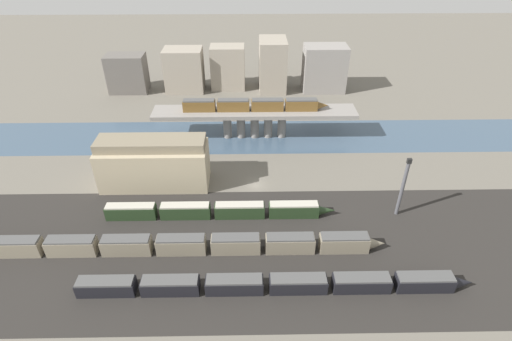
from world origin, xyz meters
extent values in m
plane|color=#666056|center=(0.00, 0.00, 0.00)|extent=(400.00, 400.00, 0.00)
cube|color=#282623|center=(0.00, -24.00, 0.00)|extent=(280.00, 42.00, 0.01)
cube|color=#3D5166|center=(0.00, 27.02, 0.00)|extent=(320.00, 21.83, 0.01)
cube|color=gray|center=(0.00, 27.02, 8.76)|extent=(63.88, 9.17, 1.21)
cylinder|color=gray|center=(-8.73, 27.02, 4.08)|extent=(2.64, 2.64, 8.15)
cylinder|color=gray|center=(-4.37, 27.02, 4.08)|extent=(2.64, 2.64, 8.15)
cylinder|color=gray|center=(0.00, 27.02, 4.08)|extent=(2.64, 2.64, 8.15)
cylinder|color=gray|center=(4.37, 27.02, 4.08)|extent=(2.64, 2.64, 8.15)
cylinder|color=gray|center=(8.73, 27.02, 4.08)|extent=(2.64, 2.64, 8.15)
cube|color=brown|center=(-17.21, 27.02, 11.01)|extent=(9.97, 2.76, 3.29)
cube|color=#4C4C4C|center=(-17.21, 27.02, 12.85)|extent=(9.57, 2.54, 0.40)
cube|color=brown|center=(-6.62, 27.02, 11.01)|extent=(9.97, 2.76, 3.29)
cube|color=#4C4C4C|center=(-6.62, 27.02, 12.85)|extent=(9.57, 2.54, 0.40)
cube|color=brown|center=(3.97, 27.02, 11.01)|extent=(9.97, 2.76, 3.29)
cube|color=#4C4C4C|center=(3.97, 27.02, 12.85)|extent=(9.57, 2.54, 0.40)
cube|color=brown|center=(14.56, 27.02, 11.01)|extent=(9.97, 2.76, 3.29)
cube|color=#4C4C4C|center=(14.56, 27.02, 12.85)|extent=(9.57, 2.54, 0.40)
cone|color=brown|center=(21.29, 27.02, 10.84)|extent=(3.49, 2.49, 2.49)
cube|color=black|center=(-29.65, -35.13, 1.51)|extent=(11.24, 3.08, 3.02)
cube|color=#4C4C4C|center=(-29.65, -35.13, 3.22)|extent=(10.79, 2.83, 0.40)
cube|color=black|center=(-17.24, -35.13, 1.51)|extent=(11.24, 3.08, 3.02)
cube|color=#4C4C4C|center=(-17.24, -35.13, 3.22)|extent=(10.79, 2.83, 0.40)
cube|color=black|center=(-4.84, -35.13, 1.51)|extent=(11.24, 3.08, 3.02)
cube|color=#4C4C4C|center=(-4.84, -35.13, 3.22)|extent=(10.79, 2.83, 0.40)
cube|color=black|center=(7.56, -35.13, 1.51)|extent=(11.24, 3.08, 3.02)
cube|color=#4C4C4C|center=(7.56, -35.13, 3.22)|extent=(10.79, 2.83, 0.40)
cube|color=black|center=(19.97, -35.13, 1.51)|extent=(11.24, 3.08, 3.02)
cube|color=#4C4C4C|center=(19.97, -35.13, 3.22)|extent=(10.79, 2.83, 0.40)
cube|color=black|center=(32.37, -35.13, 1.51)|extent=(11.24, 3.08, 3.02)
cube|color=#4C4C4C|center=(32.37, -35.13, 3.22)|extent=(10.79, 2.83, 0.40)
cone|color=black|center=(39.95, -35.13, 1.36)|extent=(3.93, 2.72, 2.72)
cube|color=gray|center=(-51.86, -24.40, 1.87)|extent=(10.59, 3.04, 3.74)
cube|color=#4C4C4C|center=(-51.86, -24.40, 3.94)|extent=(10.16, 2.80, 0.40)
cube|color=gray|center=(-40.10, -24.40, 1.87)|extent=(10.59, 3.04, 3.74)
cube|color=#4C4C4C|center=(-40.10, -24.40, 3.94)|extent=(10.16, 2.80, 0.40)
cube|color=gray|center=(-28.35, -24.40, 1.87)|extent=(10.59, 3.04, 3.74)
cube|color=#4C4C4C|center=(-28.35, -24.40, 3.94)|extent=(10.16, 2.80, 0.40)
cube|color=gray|center=(-16.59, -24.40, 1.87)|extent=(10.59, 3.04, 3.74)
cube|color=#4C4C4C|center=(-16.59, -24.40, 3.94)|extent=(10.16, 2.80, 0.40)
cube|color=gray|center=(-4.83, -24.40, 1.87)|extent=(10.59, 3.04, 3.74)
cube|color=#4C4C4C|center=(-4.83, -24.40, 3.94)|extent=(10.16, 2.80, 0.40)
cube|color=gray|center=(6.92, -24.40, 1.87)|extent=(10.59, 3.04, 3.74)
cube|color=#4C4C4C|center=(6.92, -24.40, 3.94)|extent=(10.16, 2.80, 0.40)
cube|color=gray|center=(18.68, -24.40, 1.87)|extent=(10.59, 3.04, 3.74)
cube|color=#4C4C4C|center=(18.68, -24.40, 3.94)|extent=(10.16, 2.80, 0.40)
cone|color=gray|center=(25.83, -24.40, 1.68)|extent=(3.71, 2.74, 2.74)
cube|color=#23381E|center=(-30.24, -12.81, 1.69)|extent=(11.95, 2.65, 3.38)
cube|color=#B7B2A3|center=(-30.24, -12.81, 3.58)|extent=(11.47, 2.43, 0.40)
cube|color=#23381E|center=(-17.21, -12.81, 1.69)|extent=(11.95, 2.65, 3.38)
cube|color=#B7B2A3|center=(-17.21, -12.81, 3.58)|extent=(11.47, 2.43, 0.40)
cube|color=#23381E|center=(-4.18, -12.81, 1.69)|extent=(11.95, 2.65, 3.38)
cube|color=#B7B2A3|center=(-4.18, -12.81, 3.58)|extent=(11.47, 2.43, 0.40)
cube|color=#23381E|center=(8.85, -12.81, 1.69)|extent=(11.95, 2.65, 3.38)
cube|color=#B7B2A3|center=(8.85, -12.81, 3.58)|extent=(11.47, 2.43, 0.40)
cone|color=#23381E|center=(16.91, -12.81, 1.52)|extent=(4.18, 2.38, 2.38)
cube|color=tan|center=(-26.89, 1.48, 5.60)|extent=(28.26, 10.46, 11.19)
cube|color=#7C725C|center=(-26.89, 1.48, 12.42)|extent=(27.69, 7.32, 2.46)
cylinder|color=#4C4C51|center=(34.15, -12.44, 7.35)|extent=(0.85, 0.85, 14.69)
cube|color=black|center=(34.15, -12.44, 15.29)|extent=(1.00, 0.70, 1.20)
cube|color=#605B56|center=(-49.75, 65.77, 7.40)|extent=(14.92, 8.87, 14.80)
cube|color=gray|center=(-27.36, 66.51, 8.37)|extent=(14.91, 10.47, 16.73)
cube|color=gray|center=(-10.14, 68.69, 8.56)|extent=(13.39, 9.04, 17.12)
cube|color=gray|center=(7.74, 67.30, 9.97)|extent=(10.49, 14.51, 19.95)
cube|color=gray|center=(28.19, 65.86, 8.92)|extent=(16.67, 10.47, 17.83)
camera|label=1|loc=(-1.53, -87.15, 63.32)|focal=28.00mm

